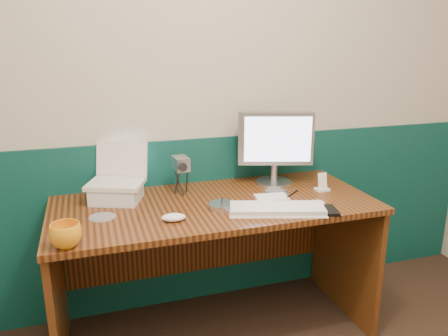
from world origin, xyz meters
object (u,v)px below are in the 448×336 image
object	(u,v)px
laptop	(115,164)
mug	(66,235)
desk	(215,269)
camcorder	(181,176)
monitor	(275,148)
keyboard	(277,210)

from	to	relation	value
laptop	mug	world-z (taller)	laptop
desk	mug	bearing A→B (deg)	-156.82
camcorder	monitor	bearing A→B (deg)	-4.01
monitor	keyboard	size ratio (longest dim) A/B	0.93
mug	desk	bearing A→B (deg)	23.18
laptop	keyboard	size ratio (longest dim) A/B	0.60
keyboard	mug	distance (m)	0.94
monitor	camcorder	size ratio (longest dim) A/B	2.09
desk	keyboard	distance (m)	0.51
desk	camcorder	world-z (taller)	camcorder
monitor	mug	distance (m)	1.21
laptop	keyboard	distance (m)	0.82
laptop	camcorder	bearing A→B (deg)	22.11
desk	mug	distance (m)	0.87
mug	camcorder	distance (m)	0.73
desk	camcorder	distance (m)	0.52
laptop	camcorder	size ratio (longest dim) A/B	1.35
laptop	monitor	distance (m)	0.87
mug	camcorder	size ratio (longest dim) A/B	0.63
laptop	keyboard	xyz separation A→B (m)	(0.71, -0.39, -0.18)
mug	keyboard	bearing A→B (deg)	4.95
desk	laptop	bearing A→B (deg)	160.05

